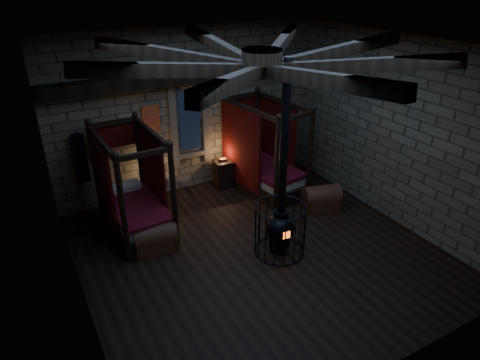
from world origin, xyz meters
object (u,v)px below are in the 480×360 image
trunk_right (321,199)px  trunk_left (155,238)px  bed_left (134,206)px  stove (280,226)px  bed_right (263,168)px

trunk_right → trunk_left: bearing=-169.1°
bed_left → stove: stove is taller
trunk_left → stove: stove is taller
bed_right → stove: bearing=-122.0°
trunk_left → bed_left: bearing=104.4°
bed_right → trunk_right: bearing=-76.2°
bed_left → bed_right: bearing=3.8°
bed_right → trunk_left: 3.77m
bed_left → trunk_right: bearing=-19.3°
trunk_right → stove: size_ratio=0.25×
bed_right → trunk_right: size_ratio=2.41×
bed_right → trunk_right: bed_right is taller
stove → trunk_left: bearing=156.4°
trunk_right → stove: stove is taller
bed_left → bed_right: bed_right is taller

